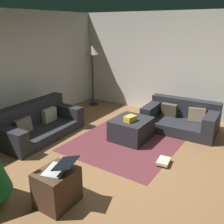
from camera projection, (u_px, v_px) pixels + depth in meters
ground_plane at (123, 171)px, 4.09m from camera, size 6.40×6.40×0.00m
corner_partition at (189, 67)px, 6.12m from camera, size 0.12×6.40×2.60m
couch_left at (38, 124)px, 5.32m from camera, size 1.88×0.95×0.72m
couch_right at (181, 118)px, 5.66m from camera, size 1.03×1.62×0.66m
ottoman at (131, 129)px, 5.19m from camera, size 0.78×0.71×0.44m
gift_box at (130, 119)px, 4.99m from camera, size 0.26×0.20×0.11m
tv_remote at (133, 116)px, 5.28m from camera, size 0.09×0.17×0.02m
side_table at (57, 187)px, 3.29m from camera, size 0.52×0.44×0.50m
laptop at (59, 168)px, 3.17m from camera, size 0.45×0.48×0.17m
book_stack at (163, 162)px, 4.29m from camera, size 0.31×0.26×0.08m
corner_lamp at (92, 55)px, 7.01m from camera, size 0.36×0.36×1.72m
area_rug at (131, 138)px, 5.26m from camera, size 2.60×2.00×0.01m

